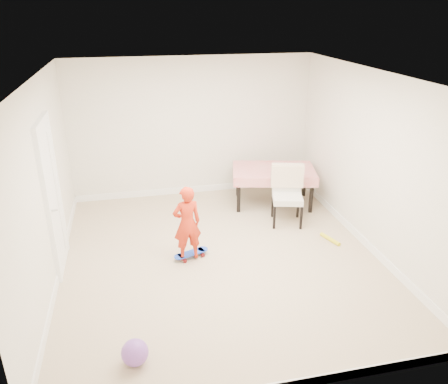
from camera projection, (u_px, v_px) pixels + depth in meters
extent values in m
plane|color=tan|center=(220.00, 257.00, 6.40)|extent=(5.00, 5.00, 0.00)
cube|color=white|center=(220.00, 78.00, 5.39)|extent=(4.50, 5.00, 0.04)
cube|color=silver|center=(192.00, 128.00, 8.12)|extent=(4.50, 0.04, 2.60)
cube|color=silver|center=(281.00, 277.00, 3.66)|extent=(4.50, 0.04, 2.60)
cube|color=silver|center=(46.00, 188.00, 5.45)|extent=(0.04, 5.00, 2.60)
cube|color=silver|center=(370.00, 163.00, 6.33)|extent=(0.04, 5.00, 2.60)
cube|color=white|center=(53.00, 199.00, 5.83)|extent=(0.11, 0.94, 2.11)
cube|color=white|center=(194.00, 189.00, 8.61)|extent=(4.50, 0.02, 0.12)
cube|color=white|center=(59.00, 272.00, 5.93)|extent=(0.02, 5.00, 0.12)
cube|color=white|center=(360.00, 238.00, 6.82)|extent=(0.02, 5.00, 0.12)
imported|color=red|center=(187.00, 226.00, 6.13)|extent=(0.44, 0.33, 1.11)
sphere|color=purple|center=(135.00, 353.00, 4.45)|extent=(0.28, 0.28, 0.28)
cylinder|color=yellow|center=(330.00, 239.00, 6.84)|extent=(0.19, 0.40, 0.06)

